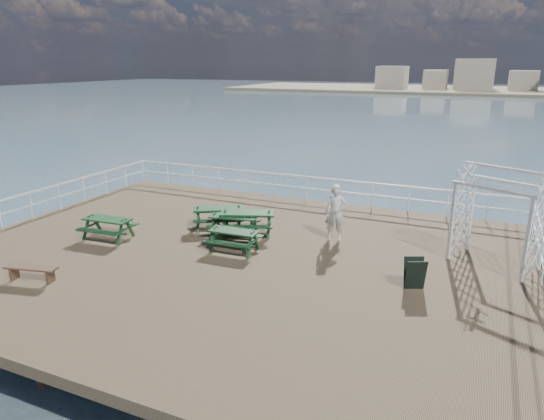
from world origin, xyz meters
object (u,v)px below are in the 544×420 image
at_px(picnic_table_b, 234,221).
at_px(picnic_table_c, 247,218).
at_px(trellis_arbor, 497,222).
at_px(person, 336,213).
at_px(picnic_table_d, 108,224).
at_px(flat_bench_far, 31,270).
at_px(picnic_table_e, 234,236).
at_px(picnic_table_a, 219,213).

relative_size(picnic_table_b, picnic_table_c, 0.83).
xyz_separation_m(trellis_arbor, person, (-4.98, 0.11, -0.36)).
xyz_separation_m(picnic_table_c, picnic_table_d, (-4.21, -2.38, -0.06)).
xyz_separation_m(picnic_table_b, flat_bench_far, (-3.36, -5.64, -0.20)).
bearing_deg(trellis_arbor, picnic_table_e, -139.86).
xyz_separation_m(picnic_table_d, flat_bench_far, (0.48, -3.58, -0.20)).
height_order(picnic_table_b, picnic_table_c, picnic_table_c).
height_order(trellis_arbor, person, trellis_arbor).
bearing_deg(picnic_table_a, picnic_table_e, -77.69).
distance_m(picnic_table_a, flat_bench_far, 6.60).
relative_size(picnic_table_d, flat_bench_far, 1.14).
bearing_deg(flat_bench_far, picnic_table_d, 84.60).
bearing_deg(person, picnic_table_e, -153.30).
relative_size(picnic_table_c, flat_bench_far, 1.48).
distance_m(picnic_table_b, picnic_table_d, 4.36).
xyz_separation_m(picnic_table_a, picnic_table_e, (1.59, -1.76, -0.07)).
height_order(picnic_table_e, person, person).
height_order(picnic_table_e, trellis_arbor, trellis_arbor).
bearing_deg(trellis_arbor, person, -156.74).
bearing_deg(picnic_table_d, flat_bench_far, -86.21).
bearing_deg(person, picnic_table_c, 179.09).
bearing_deg(picnic_table_d, picnic_table_c, 25.62).
distance_m(picnic_table_b, picnic_table_c, 0.49).
relative_size(picnic_table_c, person, 1.18).
bearing_deg(picnic_table_e, picnic_table_c, 99.64).
distance_m(trellis_arbor, person, 4.99).
relative_size(picnic_table_d, trellis_arbor, 0.59).
distance_m(picnic_table_e, flat_bench_far, 5.96).
bearing_deg(trellis_arbor, picnic_table_c, -151.56).
xyz_separation_m(picnic_table_b, picnic_table_d, (-3.84, -2.05, 0.00)).
bearing_deg(picnic_table_a, flat_bench_far, -141.74).
relative_size(picnic_table_a, person, 1.17).
bearing_deg(picnic_table_a, person, -23.26).
distance_m(picnic_table_c, picnic_table_e, 1.64).
height_order(flat_bench_far, trellis_arbor, trellis_arbor).
distance_m(picnic_table_d, flat_bench_far, 3.62).
xyz_separation_m(picnic_table_a, picnic_table_d, (-2.95, -2.54, -0.04)).
bearing_deg(picnic_table_c, picnic_table_e, -99.51).
relative_size(picnic_table_a, picnic_table_b, 1.20).
bearing_deg(picnic_table_e, flat_bench_far, -135.08).
height_order(picnic_table_d, flat_bench_far, picnic_table_d).
height_order(picnic_table_c, picnic_table_d, picnic_table_c).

